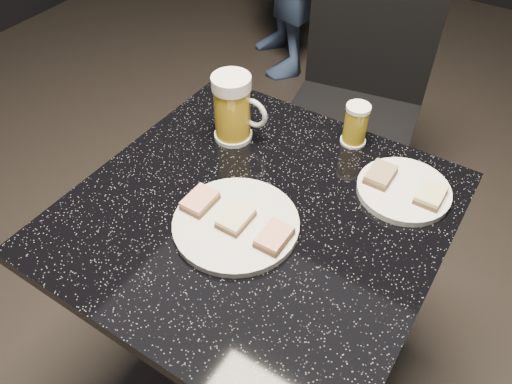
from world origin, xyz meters
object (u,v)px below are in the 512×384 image
at_px(beer_mug, 233,108).
at_px(chair, 355,101).
at_px(plate_small, 404,190).
at_px(plate_large, 236,224).
at_px(table, 256,281).
at_px(beer_tumbler, 356,124).

xyz_separation_m(beer_mug, chair, (0.05, 0.63, -0.33)).
height_order(plate_small, beer_mug, beer_mug).
distance_m(plate_large, plate_small, 0.35).
height_order(plate_large, plate_small, same).
bearing_deg(table, plate_large, -98.71).
distance_m(plate_small, chair, 0.73).
bearing_deg(beer_tumbler, plate_small, -31.13).
height_order(plate_large, chair, chair).
bearing_deg(chair, beer_mug, -94.71).
bearing_deg(beer_tumbler, beer_mug, -150.91).
distance_m(plate_large, table, 0.26).
height_order(plate_small, beer_tumbler, beer_tumbler).
relative_size(plate_small, table, 0.25).
bearing_deg(chair, plate_large, -82.91).
distance_m(plate_large, chair, 0.89).
bearing_deg(table, beer_tumbler, 76.69).
bearing_deg(beer_mug, beer_tumbler, 29.09).
height_order(table, beer_tumbler, beer_tumbler).
bearing_deg(plate_small, chair, 120.03).
distance_m(table, beer_tumbler, 0.42).
bearing_deg(beer_mug, chair, 85.29).
height_order(beer_mug, beer_tumbler, beer_mug).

